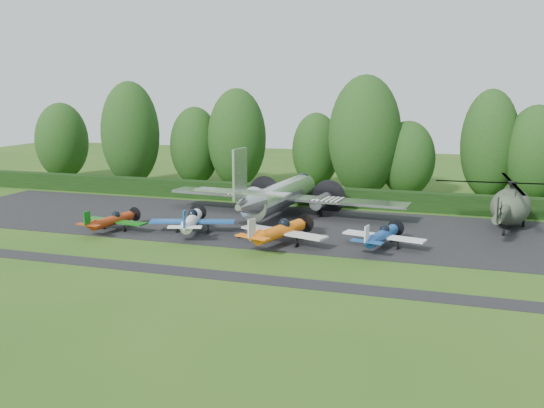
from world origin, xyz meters
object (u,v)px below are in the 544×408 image
(light_plane_red, at_px, (112,220))
(light_plane_white, at_px, (192,221))
(transport_plane, at_px, (280,196))
(light_plane_orange, at_px, (280,231))
(helicopter, at_px, (511,203))
(light_plane_blue, at_px, (382,236))

(light_plane_red, bearing_deg, light_plane_white, 2.54)
(transport_plane, relative_size, light_plane_orange, 3.07)
(light_plane_red, bearing_deg, helicopter, 11.96)
(light_plane_white, xyz_separation_m, helicopter, (26.85, 11.07, 1.11))
(transport_plane, relative_size, light_plane_blue, 3.53)
(transport_plane, height_order, light_plane_blue, transport_plane)
(transport_plane, distance_m, light_plane_orange, 11.05)
(light_plane_blue, height_order, helicopter, helicopter)
(light_plane_blue, bearing_deg, transport_plane, 129.47)
(helicopter, bearing_deg, transport_plane, 175.05)
(transport_plane, bearing_deg, helicopter, 1.16)
(transport_plane, relative_size, light_plane_white, 3.16)
(transport_plane, xyz_separation_m, light_plane_orange, (3.27, -10.51, -0.99))
(light_plane_red, distance_m, light_plane_orange, 15.84)
(light_plane_red, height_order, light_plane_orange, light_plane_orange)
(transport_plane, height_order, helicopter, transport_plane)
(light_plane_red, height_order, light_plane_blue, light_plane_blue)
(light_plane_red, xyz_separation_m, light_plane_blue, (23.87, 1.47, 0.06))
(light_plane_red, bearing_deg, light_plane_blue, -4.57)
(transport_plane, xyz_separation_m, light_plane_red, (-12.57, -10.29, -1.22))
(light_plane_red, distance_m, light_plane_blue, 23.92)
(transport_plane, xyz_separation_m, light_plane_white, (-5.35, -8.94, -1.03))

